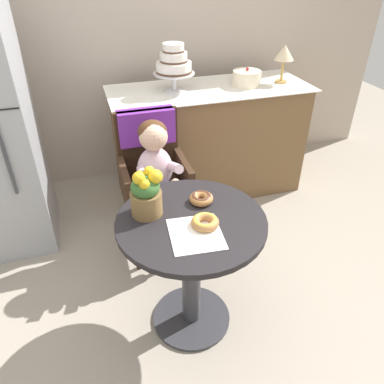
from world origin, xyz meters
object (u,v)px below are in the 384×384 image
at_px(table_lamp, 284,54).
at_px(round_layer_cake, 247,78).
at_px(seated_child, 156,167).
at_px(tiered_cake_stand, 174,64).
at_px(wicker_chair, 151,161).
at_px(donut_mid, 201,198).
at_px(donut_front, 205,222).
at_px(cafe_table, 191,253).
at_px(flower_vase, 146,193).

bearing_deg(table_lamp, round_layer_cake, 177.06).
bearing_deg(seated_child, tiered_cake_stand, 66.22).
bearing_deg(wicker_chair, donut_mid, -80.87).
bearing_deg(round_layer_cake, wicker_chair, -149.42).
bearing_deg(donut_front, wicker_chair, 95.83).
bearing_deg(seated_child, donut_front, -82.84).
height_order(seated_child, donut_mid, seated_child).
relative_size(donut_front, tiered_cake_stand, 0.38).
bearing_deg(donut_mid, cafe_table, -126.53).
distance_m(wicker_chair, seated_child, 0.16).
bearing_deg(flower_vase, table_lamp, 41.31).
height_order(wicker_chair, donut_mid, wicker_chair).
relative_size(seated_child, flower_vase, 2.99).
bearing_deg(seated_child, wicker_chair, 90.00).
height_order(donut_mid, table_lamp, table_lamp).
relative_size(donut_front, flower_vase, 0.53).
bearing_deg(donut_front, donut_mid, 76.83).
height_order(tiered_cake_stand, table_lamp, tiered_cake_stand).
distance_m(flower_vase, round_layer_cake, 1.56).
height_order(flower_vase, table_lamp, table_lamp).
bearing_deg(cafe_table, round_layer_cake, 56.78).
bearing_deg(tiered_cake_stand, wicker_chair, -119.59).
height_order(cafe_table, seated_child, seated_child).
xyz_separation_m(seated_child, donut_mid, (0.13, -0.48, 0.07)).
bearing_deg(round_layer_cake, donut_mid, -122.86).
bearing_deg(cafe_table, tiered_cake_stand, 78.37).
height_order(seated_child, tiered_cake_stand, tiered_cake_stand).
height_order(wicker_chair, donut_front, wicker_chair).
bearing_deg(tiered_cake_stand, table_lamp, -2.37).
relative_size(cafe_table, round_layer_cake, 3.31).
relative_size(seated_child, donut_front, 5.60).
xyz_separation_m(cafe_table, round_layer_cake, (0.84, 1.28, 0.45)).
relative_size(wicker_chair, table_lamp, 3.35).
relative_size(cafe_table, wicker_chair, 0.75).
relative_size(wicker_chair, donut_front, 7.36).
relative_size(seated_child, table_lamp, 2.55).
xyz_separation_m(donut_mid, table_lamp, (1.04, 1.14, 0.37)).
relative_size(round_layer_cake, table_lamp, 0.76).
bearing_deg(flower_vase, tiered_cake_stand, 69.15).
xyz_separation_m(donut_front, table_lamp, (1.08, 1.33, 0.37)).
bearing_deg(table_lamp, cafe_table, -131.78).
relative_size(donut_mid, round_layer_cake, 0.55).
relative_size(donut_front, round_layer_cake, 0.60).
bearing_deg(donut_front, round_layer_cake, 59.52).
bearing_deg(donut_mid, seated_child, 104.82).
height_order(wicker_chair, flower_vase, flower_vase).
bearing_deg(seated_child, cafe_table, -86.40).
relative_size(donut_mid, flower_vase, 0.49).
bearing_deg(table_lamp, flower_vase, -138.69).
height_order(donut_front, table_lamp, table_lamp).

